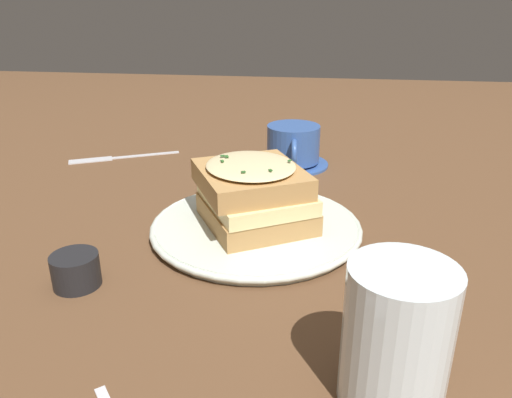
% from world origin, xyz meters
% --- Properties ---
extents(ground_plane, '(2.40, 2.40, 0.00)m').
position_xyz_m(ground_plane, '(0.00, 0.00, 0.00)').
color(ground_plane, brown).
extents(dinner_plate, '(0.26, 0.26, 0.01)m').
position_xyz_m(dinner_plate, '(0.02, -0.01, 0.01)').
color(dinner_plate, silver).
rests_on(dinner_plate, ground_plane).
extents(sandwich, '(0.17, 0.17, 0.08)m').
position_xyz_m(sandwich, '(0.02, -0.01, 0.05)').
color(sandwich, '#B2844C').
rests_on(sandwich, dinner_plate).
extents(teacup_with_saucer, '(0.12, 0.14, 0.07)m').
position_xyz_m(teacup_with_saucer, '(-0.01, -0.27, 0.03)').
color(teacup_with_saucer, '#33569E').
rests_on(teacup_with_saucer, ground_plane).
extents(water_glass, '(0.08, 0.08, 0.11)m').
position_xyz_m(water_glass, '(-0.11, 0.24, 0.05)').
color(water_glass, silver).
rests_on(water_glass, ground_plane).
extents(fork, '(0.18, 0.10, 0.00)m').
position_xyz_m(fork, '(0.31, -0.27, 0.00)').
color(fork, silver).
rests_on(fork, ground_plane).
extents(condiment_pot, '(0.05, 0.05, 0.03)m').
position_xyz_m(condiment_pot, '(0.18, 0.13, 0.02)').
color(condiment_pot, black).
rests_on(condiment_pot, ground_plane).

